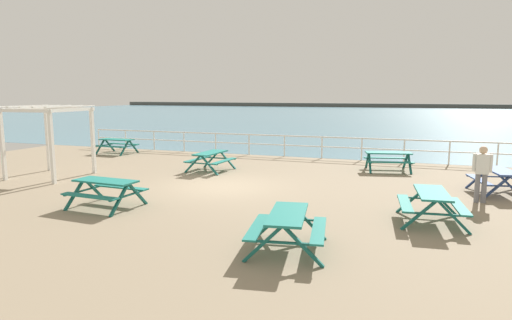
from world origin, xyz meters
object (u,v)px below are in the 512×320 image
(picnic_table_far_right, at_px, (288,222))
(lattice_pergola, at_px, (48,125))
(picnic_table_near_left, at_px, (106,187))
(picnic_table_near_right, at_px, (211,157))
(picnic_table_far_left, at_px, (388,157))
(visitor, at_px, (482,171))
(picnic_table_corner, at_px, (117,143))
(picnic_table_mid_centre, at_px, (500,176))
(picnic_table_seaward, at_px, (432,199))

(picnic_table_far_right, bearing_deg, lattice_pergola, 57.20)
(picnic_table_near_left, distance_m, picnic_table_near_right, 6.30)
(picnic_table_far_left, distance_m, visitor, 5.44)
(picnic_table_corner, bearing_deg, visitor, -16.27)
(picnic_table_mid_centre, relative_size, lattice_pergola, 0.76)
(picnic_table_near_right, xyz_separation_m, visitor, (9.71, -2.13, 0.36))
(picnic_table_near_right, distance_m, picnic_table_corner, 7.65)
(picnic_table_far_right, relative_size, visitor, 1.22)
(picnic_table_mid_centre, xyz_separation_m, picnic_table_far_right, (-4.92, -7.10, 0.00))
(picnic_table_near_left, bearing_deg, picnic_table_seaward, 13.52)
(picnic_table_far_left, height_order, picnic_table_seaward, same)
(picnic_table_near_right, height_order, picnic_table_seaward, same)
(picnic_table_near_left, xyz_separation_m, visitor, (9.88, 4.17, 0.36))
(picnic_table_far_left, xyz_separation_m, picnic_table_far_right, (-1.35, -10.31, 0.00))
(picnic_table_near_left, bearing_deg, lattice_pergola, 151.80)
(picnic_table_far_left, xyz_separation_m, picnic_table_seaward, (1.44, -7.26, 0.00))
(picnic_table_far_right, relative_size, picnic_table_seaward, 1.04)
(picnic_table_far_right, xyz_separation_m, picnic_table_corner, (-12.51, 10.91, 0.00))
(picnic_table_mid_centre, relative_size, picnic_table_far_left, 0.99)
(picnic_table_mid_centre, distance_m, visitor, 1.62)
(picnic_table_far_left, xyz_separation_m, visitor, (2.85, -4.62, 0.36))
(picnic_table_near_right, xyz_separation_m, picnic_table_mid_centre, (10.43, -0.72, 0.00))
(picnic_table_mid_centre, distance_m, lattice_pergola, 15.88)
(picnic_table_mid_centre, height_order, visitor, visitor)
(picnic_table_far_left, height_order, picnic_table_far_right, same)
(picnic_table_far_left, bearing_deg, picnic_table_far_right, -110.35)
(picnic_table_seaward, bearing_deg, picnic_table_mid_centre, -33.67)
(picnic_table_far_left, height_order, picnic_table_corner, same)
(picnic_table_seaward, xyz_separation_m, picnic_table_corner, (-15.30, 7.85, 0.00))
(picnic_table_near_right, relative_size, lattice_pergola, 0.70)
(picnic_table_near_right, height_order, visitor, visitor)
(picnic_table_seaward, bearing_deg, picnic_table_corner, 56.87)
(picnic_table_near_left, height_order, picnic_table_near_right, same)
(picnic_table_mid_centre, xyz_separation_m, visitor, (-0.72, -1.41, 0.36))
(picnic_table_near_right, distance_m, picnic_table_far_left, 7.30)
(picnic_table_seaward, height_order, lattice_pergola, lattice_pergola)
(picnic_table_seaward, bearing_deg, picnic_table_far_left, 5.29)
(picnic_table_near_left, xyz_separation_m, lattice_pergola, (-5.02, 3.08, 1.41))
(picnic_table_seaward, bearing_deg, visitor, -33.99)
(picnic_table_far_right, distance_m, lattice_pergola, 11.73)
(visitor, bearing_deg, picnic_table_near_left, 113.03)
(picnic_table_seaward, bearing_deg, picnic_table_far_right, 131.58)
(picnic_table_mid_centre, relative_size, picnic_table_far_right, 1.02)
(picnic_table_mid_centre, height_order, picnic_table_corner, same)
(picnic_table_mid_centre, relative_size, picnic_table_seaward, 1.06)
(picnic_table_mid_centre, bearing_deg, picnic_table_far_left, 36.47)
(picnic_table_seaward, height_order, picnic_table_corner, same)
(picnic_table_near_left, distance_m, visitor, 10.73)
(picnic_table_corner, xyz_separation_m, lattice_pergola, (1.81, -6.30, 1.41))
(picnic_table_near_right, xyz_separation_m, lattice_pergola, (-5.19, -3.22, 1.41))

